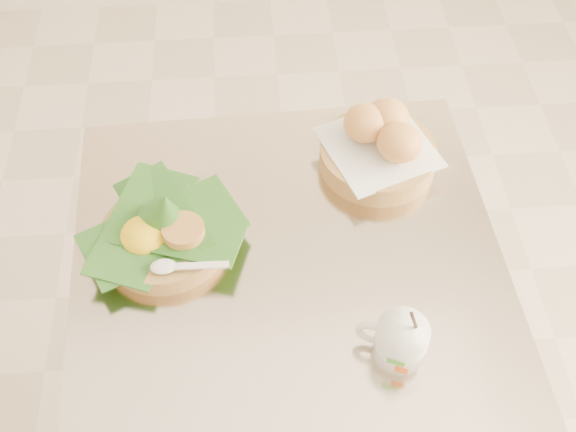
{
  "coord_description": "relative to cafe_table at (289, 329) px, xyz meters",
  "views": [
    {
      "loc": [
        0.12,
        -0.67,
        1.71
      ],
      "look_at": [
        0.17,
        0.04,
        0.82
      ],
      "focal_mm": 45.0,
      "sensor_mm": 36.0,
      "label": 1
    }
  ],
  "objects": [
    {
      "name": "coffee_mug",
      "position": [
        0.15,
        -0.18,
        0.26
      ],
      "size": [
        0.1,
        0.08,
        0.13
      ],
      "rotation": [
        0.0,
        0.0,
        -0.38
      ],
      "color": "white",
      "rests_on": "cafe_table"
    },
    {
      "name": "rice_basket",
      "position": [
        -0.2,
        0.05,
        0.26
      ],
      "size": [
        0.26,
        0.26,
        0.13
      ],
      "rotation": [
        0.0,
        0.0,
        0.29
      ],
      "color": "tan",
      "rests_on": "cafe_table"
    },
    {
      "name": "bread_basket",
      "position": [
        0.18,
        0.21,
        0.26
      ],
      "size": [
        0.23,
        0.23,
        0.11
      ],
      "rotation": [
        0.0,
        0.0,
        -0.42
      ],
      "color": "tan",
      "rests_on": "cafe_table"
    },
    {
      "name": "cafe_table",
      "position": [
        0.0,
        0.0,
        0.0
      ],
      "size": [
        0.73,
        0.73,
        0.75
      ],
      "rotation": [
        0.0,
        0.0,
        0.04
      ],
      "color": "gray",
      "rests_on": "floor"
    }
  ]
}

